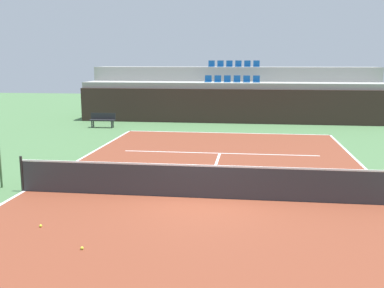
{
  "coord_description": "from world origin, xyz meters",
  "views": [
    {
      "loc": [
        1.27,
        -12.34,
        3.87
      ],
      "look_at": [
        -0.62,
        2.0,
        1.2
      ],
      "focal_mm": 42.22,
      "sensor_mm": 36.0,
      "label": 1
    }
  ],
  "objects_px": {
    "tennis_net": "(204,181)",
    "tennis_ball_1": "(82,248)",
    "tennis_ball_0": "(41,226)",
    "player_bench": "(103,119)"
  },
  "relations": [
    {
      "from": "tennis_net",
      "to": "tennis_ball_1",
      "type": "relative_size",
      "value": 167.88
    },
    {
      "from": "tennis_ball_0",
      "to": "tennis_ball_1",
      "type": "relative_size",
      "value": 1.0
    },
    {
      "from": "tennis_net",
      "to": "tennis_ball_0",
      "type": "xyz_separation_m",
      "value": [
        -3.59,
        -2.79,
        -0.47
      ]
    },
    {
      "from": "tennis_net",
      "to": "tennis_ball_1",
      "type": "distance_m",
      "value": 4.48
    },
    {
      "from": "tennis_net",
      "to": "tennis_ball_1",
      "type": "xyz_separation_m",
      "value": [
        -2.15,
        -3.9,
        -0.47
      ]
    },
    {
      "from": "tennis_ball_0",
      "to": "tennis_ball_1",
      "type": "xyz_separation_m",
      "value": [
        1.44,
        -1.11,
        0.0
      ]
    },
    {
      "from": "tennis_ball_0",
      "to": "player_bench",
      "type": "bearing_deg",
      "value": 103.42
    },
    {
      "from": "tennis_net",
      "to": "tennis_ball_1",
      "type": "bearing_deg",
      "value": -118.83
    },
    {
      "from": "tennis_net",
      "to": "player_bench",
      "type": "bearing_deg",
      "value": 119.37
    },
    {
      "from": "tennis_net",
      "to": "tennis_ball_0",
      "type": "relative_size",
      "value": 167.88
    }
  ]
}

